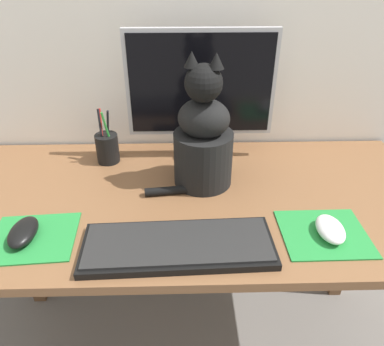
% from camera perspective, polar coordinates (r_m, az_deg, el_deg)
% --- Properties ---
extents(desk, '(1.39, 0.64, 0.74)m').
position_cam_1_polar(desk, '(1.11, -0.39, -7.77)').
color(desk, brown).
rests_on(desk, ground_plane).
extents(monitor, '(0.45, 0.17, 0.41)m').
position_cam_1_polar(monitor, '(1.15, 1.34, 12.18)').
color(monitor, '#B2B2B7').
rests_on(monitor, desk).
extents(keyboard, '(0.45, 0.18, 0.02)m').
position_cam_1_polar(keyboard, '(0.88, -2.11, -10.94)').
color(keyboard, black).
rests_on(keyboard, desk).
extents(mousepad_left, '(0.21, 0.19, 0.00)m').
position_cam_1_polar(mousepad_left, '(0.99, -23.02, -9.09)').
color(mousepad_left, '#238438').
rests_on(mousepad_left, desk).
extents(mousepad_right, '(0.21, 0.18, 0.00)m').
position_cam_1_polar(mousepad_right, '(0.98, 19.45, -8.68)').
color(mousepad_right, '#238438').
rests_on(mousepad_right, desk).
extents(computer_mouse_left, '(0.06, 0.11, 0.03)m').
position_cam_1_polar(computer_mouse_left, '(0.98, -24.33, -8.19)').
color(computer_mouse_left, black).
rests_on(computer_mouse_left, mousepad_left).
extents(computer_mouse_right, '(0.06, 0.10, 0.03)m').
position_cam_1_polar(computer_mouse_right, '(0.96, 20.32, -8.02)').
color(computer_mouse_right, white).
rests_on(computer_mouse_right, mousepad_right).
extents(cat, '(0.27, 0.20, 0.38)m').
position_cam_1_polar(cat, '(1.04, 1.69, 5.21)').
color(cat, black).
rests_on(cat, desk).
extents(pen_cup, '(0.07, 0.07, 0.18)m').
position_cam_1_polar(pen_cup, '(1.22, -12.79, 3.84)').
color(pen_cup, black).
rests_on(pen_cup, desk).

